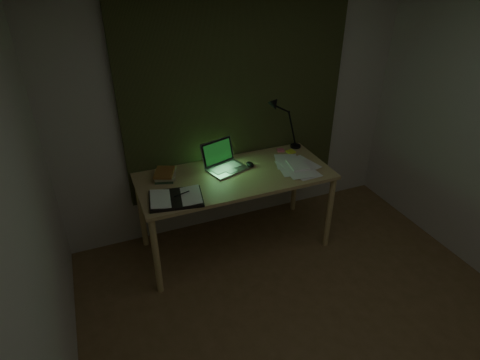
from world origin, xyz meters
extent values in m
cube|color=beige|center=(0.00, 2.00, 1.25)|extent=(3.50, 0.00, 2.50)
cube|color=beige|center=(-1.75, 0.00, 1.25)|extent=(0.00, 4.00, 2.50)
cube|color=#33351A|center=(0.00, 1.96, 1.45)|extent=(2.20, 0.06, 2.00)
ellipsoid|color=black|center=(0.00, 1.63, 0.83)|extent=(0.07, 0.11, 0.04)
cube|color=yellow|center=(0.50, 1.75, 0.82)|extent=(0.08, 0.08, 0.02)
cube|color=#F96183|center=(0.42, 1.82, 0.82)|extent=(0.09, 0.09, 0.01)
camera|label=1|loc=(-1.35, -1.44, 2.62)|focal=30.00mm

